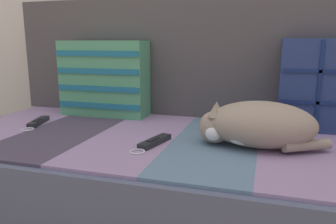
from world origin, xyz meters
TOP-DOWN VIEW (x-y plane):
  - couch at (0.00, 0.11)m, footprint 1.83×0.88m
  - sofa_backrest at (0.00, 0.48)m, footprint 1.79×0.14m
  - throw_pillow_quilted at (0.55, 0.33)m, footprint 0.40×0.14m
  - throw_pillow_striped at (-0.42, 0.33)m, footprint 0.40×0.14m
  - sleeping_cat at (0.27, 0.04)m, footprint 0.41×0.21m
  - game_remote_near at (-0.60, 0.09)m, footprint 0.09×0.20m
  - game_remote_far at (-0.05, -0.03)m, footprint 0.09×0.20m

SIDE VIEW (x-z plane):
  - couch at x=0.00m, z-range 0.00..0.36m
  - game_remote_near at x=-0.60m, z-range 0.36..0.38m
  - game_remote_far at x=-0.05m, z-range 0.36..0.38m
  - sleeping_cat at x=0.27m, z-range 0.36..0.51m
  - throw_pillow_striped at x=-0.42m, z-range 0.36..0.71m
  - throw_pillow_quilted at x=0.55m, z-range 0.36..0.71m
  - sofa_backrest at x=0.00m, z-range 0.36..0.89m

